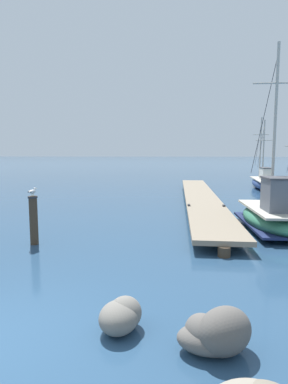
% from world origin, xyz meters
% --- Properties ---
extents(floating_dock, '(2.28, 20.27, 0.53)m').
position_xyz_m(floating_dock, '(4.66, 14.46, 0.36)').
color(floating_dock, gray).
rests_on(floating_dock, ground).
extents(fishing_boat_1, '(2.08, 7.79, 5.83)m').
position_xyz_m(fishing_boat_1, '(10.31, 21.96, 0.57)').
color(fishing_boat_1, navy).
rests_on(fishing_boat_1, ground).
extents(fishing_boat_2, '(1.98, 5.68, 6.90)m').
position_xyz_m(fishing_boat_2, '(6.74, 7.73, 0.62)').
color(fishing_boat_2, '#337556').
rests_on(fishing_boat_2, ground).
extents(mooring_piling, '(0.30, 0.30, 1.56)m').
position_xyz_m(mooring_piling, '(-1.46, 5.29, 0.82)').
color(mooring_piling, '#3D3023').
rests_on(mooring_piling, ground).
extents(perched_seagull, '(0.19, 0.38, 0.27)m').
position_xyz_m(perched_seagull, '(-1.46, 5.28, 1.71)').
color(perched_seagull, gold).
rests_on(perched_seagull, mooring_piling).
extents(shore_rock_near_right, '(1.26, 1.08, 0.70)m').
position_xyz_m(shore_rock_near_right, '(3.56, 0.01, 0.29)').
color(shore_rock_near_right, '#5F5A55').
rests_on(shore_rock_near_right, ground).
extents(shore_rock_far_edge, '(0.78, 0.90, 0.55)m').
position_xyz_m(shore_rock_far_edge, '(2.09, 0.48, 0.26)').
color(shore_rock_far_edge, slate).
rests_on(shore_rock_far_edge, ground).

